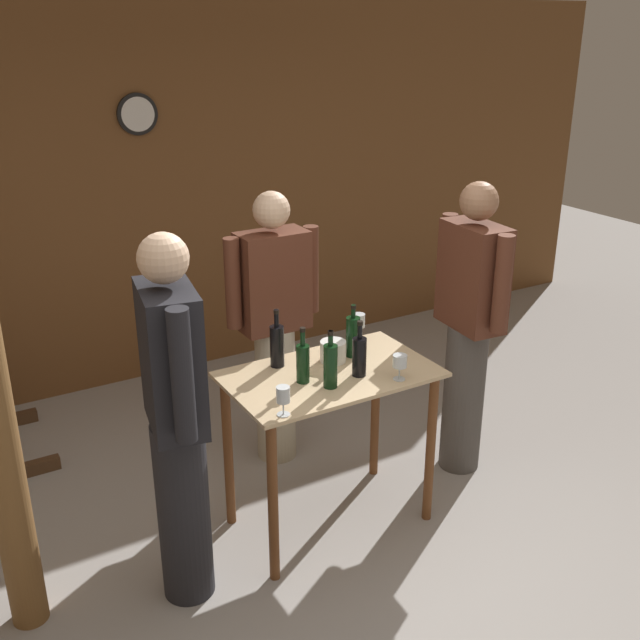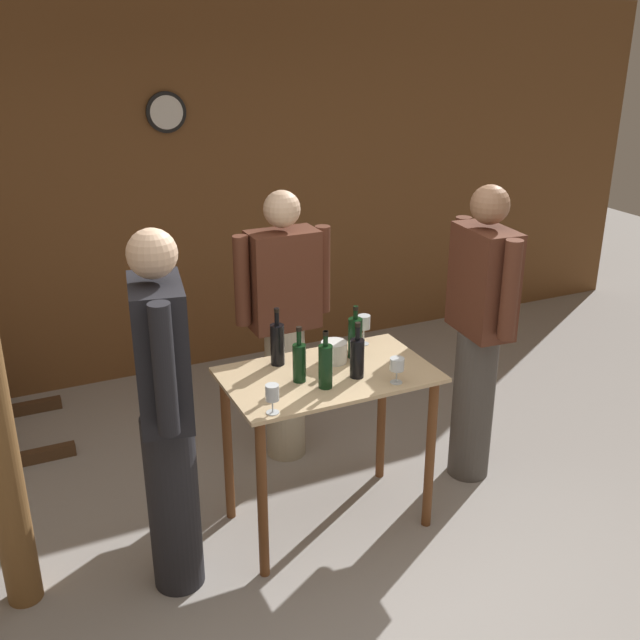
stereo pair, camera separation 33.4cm
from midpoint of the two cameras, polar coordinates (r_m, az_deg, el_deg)
The scene contains 15 objects.
ground_plane at distance 3.79m, azimuth 5.63°, elevation -20.17°, with size 14.00×14.00×0.00m, color #9E9993.
back_wall at distance 5.57m, azimuth -8.95°, elevation 9.36°, with size 8.40×0.08×2.70m.
tasting_table at distance 3.84m, azimuth 3.15°, elevation -6.60°, with size 1.05×0.63×0.89m.
wine_bottle_far_left at distance 3.80m, azimuth -0.76°, elevation -1.81°, with size 0.07×0.07×0.31m.
wine_bottle_left at distance 3.62m, azimuth 1.05°, elevation -3.19°, with size 0.07×0.07×0.29m.
wine_bottle_center at distance 3.56m, azimuth 3.11°, elevation -3.51°, with size 0.07×0.07×0.29m.
wine_bottle_right at distance 3.68m, azimuth 5.45°, elevation -2.85°, with size 0.07×0.07×0.29m.
wine_bottle_far_right at distance 3.89m, azimuth 5.15°, elevation -1.34°, with size 0.07×0.07×0.29m.
wine_glass_near_left at distance 3.34m, azimuth -0.79°, elevation -5.69°, with size 0.06×0.06×0.14m.
wine_glass_near_center at distance 3.65m, azimuth 8.51°, elevation -3.47°, with size 0.07×0.07×0.13m.
wine_glass_near_right at distance 4.05m, azimuth 5.73°, elevation -0.28°, with size 0.07×0.07×0.17m.
ice_bucket at distance 3.86m, azimuth 3.56°, elevation -2.48°, with size 0.13×0.13×0.11m.
person_host at distance 4.30m, azimuth 14.24°, elevation -0.82°, with size 0.25×0.59×1.74m.
person_visitor_with_scarf at distance 4.39m, azimuth -0.58°, elevation -0.24°, with size 0.59×0.24×1.67m.
person_visitor_bearded at distance 3.35m, azimuth -8.89°, elevation -6.91°, with size 0.29×0.58×1.76m.
Camera 2 is at (-1.35, -2.47, 2.53)m, focal length 42.00 mm.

